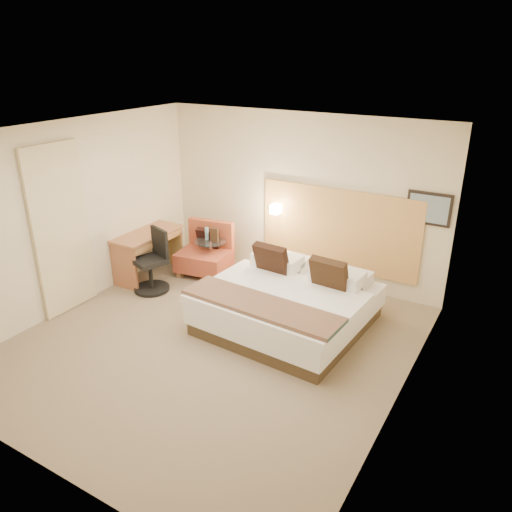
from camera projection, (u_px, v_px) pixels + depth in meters
The scene contains 19 objects.
floor at pixel (212, 344), 6.54m from camera, with size 4.80×5.00×0.02m, color #7F6D55.
ceiling at pixel (204, 133), 5.49m from camera, with size 4.80×5.00×0.02m, color white.
wall_back at pixel (300, 198), 8.01m from camera, with size 4.80×0.02×2.70m, color beige.
wall_front at pixel (27, 347), 4.02m from camera, with size 4.80×0.02×2.70m, color beige.
wall_left at pixel (71, 216), 7.15m from camera, with size 0.02×5.00×2.70m, color beige.
wall_right at pixel (409, 294), 4.89m from camera, with size 0.02×5.00×2.70m, color beige.
headboard_panel at pixel (338, 230), 7.80m from camera, with size 2.60×0.04×1.30m, color tan.
art_frame at pixel (429, 209), 6.98m from camera, with size 0.62×0.03×0.47m, color black.
art_canvas at pixel (429, 209), 6.96m from camera, with size 0.54×0.01×0.39m, color gray.
lamp_arm at pixel (278, 208), 8.18m from camera, with size 0.02×0.02×0.12m, color silver.
lamp_shade at pixel (276, 209), 8.13m from camera, with size 0.15×0.15×0.15m, color #FAE8C3.
curtain at pixel (61, 230), 6.98m from camera, with size 0.06×0.90×2.42m, color beige.
bottle_a at pixel (207, 234), 8.35m from camera, with size 0.06×0.06×0.21m, color #7FB2C5.
menu_folder at pixel (214, 235), 8.26m from camera, with size 0.14×0.05×0.24m, color #382417.
bed at pixel (288, 303), 6.86m from camera, with size 2.20×2.16×1.02m.
lounge_chair at pixel (206, 253), 8.48m from camera, with size 0.92×0.84×0.87m.
side_table at pixel (211, 255), 8.44m from camera, with size 0.60×0.60×0.60m.
desk at pixel (149, 242), 8.25m from camera, with size 0.58×1.24×0.77m.
desk_chair at pixel (153, 266), 7.84m from camera, with size 0.71×0.71×0.99m.
Camera 1 is at (3.34, -4.52, 3.59)m, focal length 35.00 mm.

